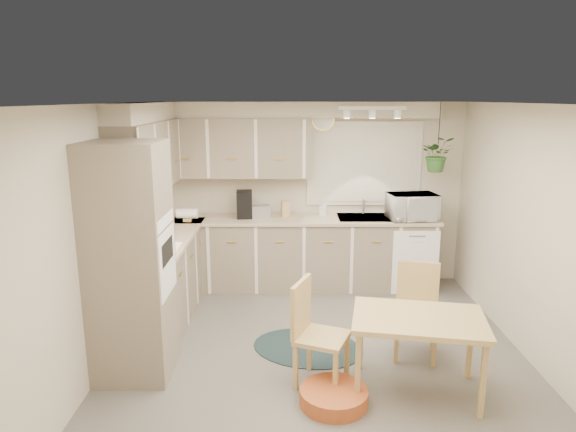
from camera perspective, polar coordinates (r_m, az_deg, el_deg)
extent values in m
plane|color=#615A55|center=(5.26, 3.36, -14.78)|extent=(4.20, 4.20, 0.00)
plane|color=silver|center=(4.65, 3.76, 12.36)|extent=(4.20, 4.20, 0.00)
cube|color=beige|center=(6.87, 2.51, 2.52)|extent=(4.00, 0.04, 2.40)
cube|color=beige|center=(2.85, 6.10, -13.14)|extent=(4.00, 0.04, 2.40)
cube|color=beige|center=(5.10, -19.49, -1.94)|extent=(0.04, 4.20, 2.40)
cube|color=beige|center=(5.33, 25.56, -1.87)|extent=(0.04, 4.20, 2.40)
cube|color=gray|center=(6.04, -13.51, -6.71)|extent=(0.60, 1.85, 0.90)
cube|color=gray|center=(6.75, 0.85, -4.22)|extent=(3.60, 0.60, 0.90)
cube|color=#C3AF8E|center=(5.90, -13.66, -2.41)|extent=(0.64, 1.89, 0.04)
cube|color=#C3AF8E|center=(6.61, 0.87, -0.36)|extent=(3.64, 0.64, 0.04)
cube|color=gray|center=(4.70, -17.10, -4.93)|extent=(0.65, 0.65, 2.10)
cube|color=white|center=(4.62, -13.29, -5.02)|extent=(0.02, 0.56, 0.58)
cube|color=gray|center=(5.88, -15.13, 6.47)|extent=(0.35, 2.00, 0.75)
cube|color=gray|center=(6.64, -6.10, 7.54)|extent=(2.00, 0.35, 0.75)
cube|color=beige|center=(5.86, -15.65, 11.08)|extent=(0.30, 2.00, 0.20)
cube|color=beige|center=(6.60, 0.89, 11.72)|extent=(3.60, 0.30, 0.20)
cube|color=white|center=(5.35, -15.00, -3.78)|extent=(0.52, 0.58, 0.02)
cube|color=white|center=(5.25, -15.50, 0.98)|extent=(0.40, 0.60, 0.14)
cube|color=white|center=(6.84, 8.45, 5.74)|extent=(1.40, 0.02, 1.00)
cube|color=silver|center=(6.85, 8.44, 5.75)|extent=(1.50, 0.02, 1.10)
cube|color=#95989C|center=(6.70, 8.58, -0.50)|extent=(0.70, 0.48, 0.10)
cube|color=white|center=(6.65, 13.97, -5.10)|extent=(0.58, 0.02, 0.83)
cube|color=white|center=(6.27, 9.37, 11.75)|extent=(0.80, 0.04, 0.04)
cylinder|color=#E7C851|center=(6.73, 3.90, 10.69)|extent=(0.30, 0.03, 0.30)
cube|color=tan|center=(4.61, 14.12, -14.68)|extent=(1.19, 0.90, 0.68)
cube|color=tan|center=(4.54, 3.84, -13.01)|extent=(0.56, 0.56, 0.93)
cube|color=tan|center=(5.13, 14.11, -10.40)|extent=(0.51, 0.51, 0.90)
ellipsoid|color=black|center=(5.31, 2.19, -14.40)|extent=(1.31, 1.13, 0.01)
cylinder|color=#C44927|center=(4.46, 5.10, -19.37)|extent=(0.66, 0.66, 0.13)
imported|color=white|center=(6.66, 13.65, 1.32)|extent=(0.64, 0.41, 0.40)
imported|color=white|center=(6.77, 3.90, 0.49)|extent=(0.12, 0.20, 0.09)
imported|color=#2F5E25|center=(6.65, 16.26, 6.20)|extent=(0.44, 0.47, 0.34)
cube|color=black|center=(6.61, -4.87, 1.30)|extent=(0.22, 0.26, 0.35)
cube|color=#95989C|center=(6.63, -3.15, 0.53)|extent=(0.28, 0.20, 0.16)
cube|color=tan|center=(6.64, -0.32, 0.81)|extent=(0.11, 0.11, 0.21)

